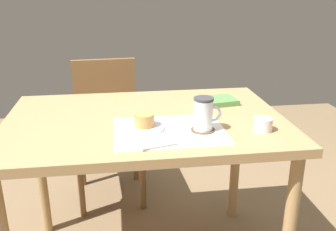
{
  "coord_description": "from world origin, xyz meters",
  "views": [
    {
      "loc": [
        -0.11,
        -1.45,
        1.3
      ],
      "look_at": [
        0.08,
        -0.12,
        0.8
      ],
      "focal_mm": 40.0,
      "sensor_mm": 36.0,
      "label": 1
    }
  ],
  "objects_px": {
    "pastry_plate": "(144,127)",
    "pastry": "(144,120)",
    "sugar_bowl": "(263,124)",
    "coffee_mug": "(204,114)",
    "dining_table": "(145,137)",
    "small_book": "(216,101)",
    "wooden_chair": "(107,122)"
  },
  "relations": [
    {
      "from": "pastry",
      "to": "dining_table",
      "type": "bearing_deg",
      "value": 84.41
    },
    {
      "from": "sugar_bowl",
      "to": "wooden_chair",
      "type": "bearing_deg",
      "value": 123.9
    },
    {
      "from": "coffee_mug",
      "to": "sugar_bowl",
      "type": "distance_m",
      "value": 0.23
    },
    {
      "from": "pastry",
      "to": "small_book",
      "type": "distance_m",
      "value": 0.45
    },
    {
      "from": "coffee_mug",
      "to": "pastry_plate",
      "type": "bearing_deg",
      "value": 168.51
    },
    {
      "from": "coffee_mug",
      "to": "sugar_bowl",
      "type": "relative_size",
      "value": 1.78
    },
    {
      "from": "coffee_mug",
      "to": "sugar_bowl",
      "type": "height_order",
      "value": "coffee_mug"
    },
    {
      "from": "dining_table",
      "to": "pastry",
      "type": "relative_size",
      "value": 15.1
    },
    {
      "from": "pastry_plate",
      "to": "sugar_bowl",
      "type": "relative_size",
      "value": 2.15
    },
    {
      "from": "dining_table",
      "to": "pastry",
      "type": "bearing_deg",
      "value": -95.59
    },
    {
      "from": "dining_table",
      "to": "wooden_chair",
      "type": "distance_m",
      "value": 0.75
    },
    {
      "from": "pastry_plate",
      "to": "small_book",
      "type": "relative_size",
      "value": 0.84
    },
    {
      "from": "pastry",
      "to": "pastry_plate",
      "type": "bearing_deg",
      "value": 0.0
    },
    {
      "from": "wooden_chair",
      "to": "pastry",
      "type": "relative_size",
      "value": 11.0
    },
    {
      "from": "dining_table",
      "to": "small_book",
      "type": "relative_size",
      "value": 6.39
    },
    {
      "from": "dining_table",
      "to": "pastry",
      "type": "height_order",
      "value": "pastry"
    },
    {
      "from": "wooden_chair",
      "to": "coffee_mug",
      "type": "bearing_deg",
      "value": 109.86
    },
    {
      "from": "wooden_chair",
      "to": "sugar_bowl",
      "type": "distance_m",
      "value": 1.13
    },
    {
      "from": "pastry",
      "to": "sugar_bowl",
      "type": "relative_size",
      "value": 1.09
    },
    {
      "from": "dining_table",
      "to": "coffee_mug",
      "type": "bearing_deg",
      "value": -40.35
    },
    {
      "from": "coffee_mug",
      "to": "sugar_bowl",
      "type": "bearing_deg",
      "value": -6.17
    },
    {
      "from": "small_book",
      "to": "coffee_mug",
      "type": "bearing_deg",
      "value": -121.21
    },
    {
      "from": "dining_table",
      "to": "coffee_mug",
      "type": "xyz_separation_m",
      "value": [
        0.21,
        -0.18,
        0.16
      ]
    },
    {
      "from": "pastry_plate",
      "to": "sugar_bowl",
      "type": "distance_m",
      "value": 0.45
    },
    {
      "from": "pastry_plate",
      "to": "pastry",
      "type": "bearing_deg",
      "value": 0.0
    },
    {
      "from": "wooden_chair",
      "to": "pastry",
      "type": "bearing_deg",
      "value": 97.44
    },
    {
      "from": "coffee_mug",
      "to": "sugar_bowl",
      "type": "xyz_separation_m",
      "value": [
        0.22,
        -0.02,
        -0.05
      ]
    },
    {
      "from": "wooden_chair",
      "to": "pastry",
      "type": "xyz_separation_m",
      "value": [
        0.16,
        -0.84,
        0.32
      ]
    },
    {
      "from": "dining_table",
      "to": "sugar_bowl",
      "type": "bearing_deg",
      "value": -24.87
    },
    {
      "from": "wooden_chair",
      "to": "pastry_plate",
      "type": "distance_m",
      "value": 0.9
    },
    {
      "from": "dining_table",
      "to": "coffee_mug",
      "type": "height_order",
      "value": "coffee_mug"
    },
    {
      "from": "coffee_mug",
      "to": "dining_table",
      "type": "bearing_deg",
      "value": 139.65
    }
  ]
}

